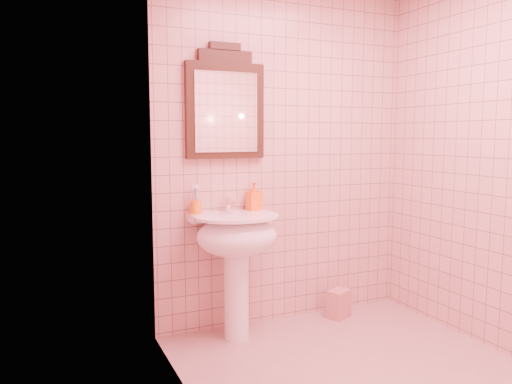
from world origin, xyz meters
name	(u,v)px	position (x,y,z in m)	size (l,w,h in m)	color
floor	(372,381)	(0.00, 0.00, 0.00)	(2.20, 2.20, 0.00)	tan
back_wall	(285,155)	(0.00, 1.10, 1.25)	(2.00, 0.02, 2.50)	#D1A292
pedestal_sink	(237,244)	(-0.48, 0.87, 0.66)	(0.58, 0.58, 0.86)	white
faucet	(229,204)	(-0.48, 1.01, 0.92)	(0.04, 0.16, 0.11)	white
mirror	(225,106)	(-0.48, 1.07, 1.60)	(0.57, 0.06, 0.79)	black
toothbrush_cup	(196,207)	(-0.72, 1.03, 0.91)	(0.08, 0.08, 0.18)	orange
soap_dispenser	(254,197)	(-0.29, 1.02, 0.96)	(0.09, 0.09, 0.20)	orange
towel	(339,304)	(0.38, 0.93, 0.11)	(0.18, 0.12, 0.22)	#C9767D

